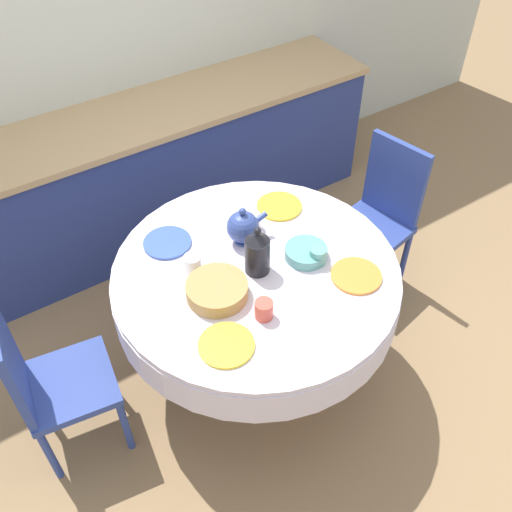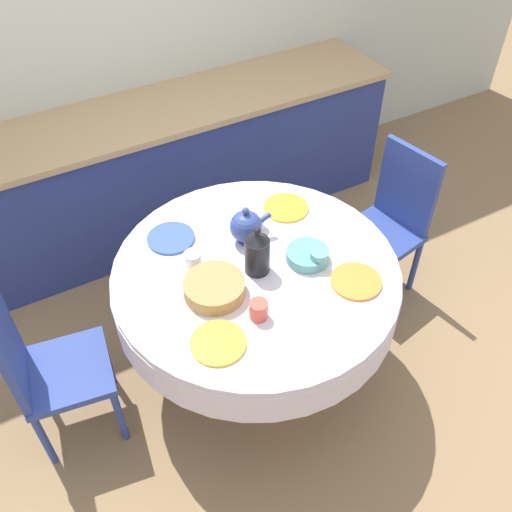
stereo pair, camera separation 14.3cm
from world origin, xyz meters
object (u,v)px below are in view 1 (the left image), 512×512
at_px(chair_right, 47,379).
at_px(coffee_carafe, 257,253).
at_px(chair_left, 380,212).
at_px(teapot, 243,227).

xyz_separation_m(chair_right, coffee_carafe, (1.01, -0.16, 0.37)).
relative_size(chair_left, teapot, 4.34).
xyz_separation_m(chair_right, teapot, (1.07, 0.04, 0.35)).
xyz_separation_m(chair_left, coffee_carafe, (-1.01, -0.21, 0.37)).
relative_size(chair_right, coffee_carafe, 3.65).
relative_size(coffee_carafe, teapot, 1.19).
bearing_deg(coffee_carafe, chair_left, 11.69).
height_order(chair_left, teapot, teapot).
distance_m(chair_left, chair_right, 2.02).
height_order(coffee_carafe, teapot, coffee_carafe).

